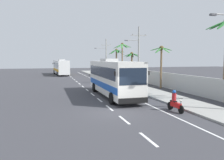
{
  "coord_description": "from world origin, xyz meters",
  "views": [
    {
      "loc": [
        -4.56,
        -15.27,
        3.89
      ],
      "look_at": [
        1.75,
        6.76,
        1.7
      ],
      "focal_mm": 35.43,
      "sensor_mm": 36.0,
      "label": 1
    }
  ],
  "objects_px": {
    "motorcycle_trailing": "(175,103)",
    "palm_nearest": "(132,60)",
    "palm_fourth": "(116,56)",
    "utility_pole_far": "(106,56)",
    "coach_bus_foreground": "(113,77)",
    "pedestrian_far_walk": "(129,80)",
    "pedestrian_near_kerb": "(129,77)",
    "pedestrian_midwalk": "(134,79)",
    "coach_bus_far_lane": "(61,67)",
    "motorcycle_beside_bus": "(106,80)",
    "palm_third": "(122,52)",
    "palm_second": "(161,57)",
    "utility_pole_mid": "(138,53)"
  },
  "relations": [
    {
      "from": "pedestrian_far_walk",
      "to": "palm_nearest",
      "type": "height_order",
      "value": "palm_nearest"
    },
    {
      "from": "utility_pole_far",
      "to": "palm_fourth",
      "type": "bearing_deg",
      "value": -31.18
    },
    {
      "from": "pedestrian_midwalk",
      "to": "motorcycle_beside_bus",
      "type": "bearing_deg",
      "value": -9.96
    },
    {
      "from": "pedestrian_midwalk",
      "to": "palm_nearest",
      "type": "height_order",
      "value": "palm_nearest"
    },
    {
      "from": "pedestrian_far_walk",
      "to": "pedestrian_near_kerb",
      "type": "bearing_deg",
      "value": 8.62
    },
    {
      "from": "motorcycle_beside_bus",
      "to": "palm_third",
      "type": "distance_m",
      "value": 15.08
    },
    {
      "from": "pedestrian_far_walk",
      "to": "palm_fourth",
      "type": "height_order",
      "value": "palm_fourth"
    },
    {
      "from": "coach_bus_far_lane",
      "to": "pedestrian_far_walk",
      "type": "bearing_deg",
      "value": -73.66
    },
    {
      "from": "pedestrian_midwalk",
      "to": "utility_pole_mid",
      "type": "relative_size",
      "value": 0.18
    },
    {
      "from": "palm_fourth",
      "to": "pedestrian_near_kerb",
      "type": "bearing_deg",
      "value": -100.04
    },
    {
      "from": "pedestrian_far_walk",
      "to": "utility_pole_mid",
      "type": "distance_m",
      "value": 5.44
    },
    {
      "from": "coach_bus_far_lane",
      "to": "palm_second",
      "type": "height_order",
      "value": "palm_second"
    },
    {
      "from": "utility_pole_mid",
      "to": "motorcycle_trailing",
      "type": "bearing_deg",
      "value": -103.83
    },
    {
      "from": "pedestrian_far_walk",
      "to": "palm_second",
      "type": "xyz_separation_m",
      "value": [
        3.61,
        -2.33,
        3.19
      ]
    },
    {
      "from": "coach_bus_foreground",
      "to": "pedestrian_far_walk",
      "type": "relative_size",
      "value": 7.41
    },
    {
      "from": "motorcycle_trailing",
      "to": "utility_pole_far",
      "type": "bearing_deg",
      "value": 83.8
    },
    {
      "from": "coach_bus_far_lane",
      "to": "utility_pole_far",
      "type": "height_order",
      "value": "utility_pole_far"
    },
    {
      "from": "coach_bus_far_lane",
      "to": "palm_fourth",
      "type": "bearing_deg",
      "value": -27.71
    },
    {
      "from": "pedestrian_near_kerb",
      "to": "pedestrian_midwalk",
      "type": "distance_m",
      "value": 3.23
    },
    {
      "from": "utility_pole_far",
      "to": "palm_nearest",
      "type": "relative_size",
      "value": 1.67
    },
    {
      "from": "pedestrian_far_walk",
      "to": "palm_fourth",
      "type": "xyz_separation_m",
      "value": [
        4.39,
        20.25,
        3.5
      ]
    },
    {
      "from": "palm_second",
      "to": "coach_bus_foreground",
      "type": "bearing_deg",
      "value": -151.85
    },
    {
      "from": "pedestrian_midwalk",
      "to": "palm_third",
      "type": "bearing_deg",
      "value": -80.42
    },
    {
      "from": "pedestrian_midwalk",
      "to": "utility_pole_mid",
      "type": "distance_m",
      "value": 4.42
    },
    {
      "from": "motorcycle_trailing",
      "to": "palm_nearest",
      "type": "xyz_separation_m",
      "value": [
        5.08,
        22.13,
        3.05
      ]
    },
    {
      "from": "coach_bus_foreground",
      "to": "motorcycle_trailing",
      "type": "distance_m",
      "value": 8.34
    },
    {
      "from": "coach_bus_foreground",
      "to": "motorcycle_beside_bus",
      "type": "height_order",
      "value": "coach_bus_foreground"
    },
    {
      "from": "coach_bus_far_lane",
      "to": "motorcycle_beside_bus",
      "type": "bearing_deg",
      "value": -77.02
    },
    {
      "from": "coach_bus_foreground",
      "to": "pedestrian_near_kerb",
      "type": "relative_size",
      "value": 6.68
    },
    {
      "from": "pedestrian_near_kerb",
      "to": "palm_nearest",
      "type": "xyz_separation_m",
      "value": [
        1.78,
        3.42,
        2.64
      ]
    },
    {
      "from": "coach_bus_far_lane",
      "to": "utility_pole_far",
      "type": "bearing_deg",
      "value": -26.91
    },
    {
      "from": "coach_bus_far_lane",
      "to": "palm_nearest",
      "type": "xyz_separation_m",
      "value": [
        11.17,
        -18.92,
        1.73
      ]
    },
    {
      "from": "palm_third",
      "to": "palm_fourth",
      "type": "height_order",
      "value": "palm_third"
    },
    {
      "from": "palm_fourth",
      "to": "coach_bus_foreground",
      "type": "bearing_deg",
      "value": -107.97
    },
    {
      "from": "motorcycle_beside_bus",
      "to": "pedestrian_near_kerb",
      "type": "relative_size",
      "value": 1.11
    },
    {
      "from": "palm_second",
      "to": "palm_fourth",
      "type": "xyz_separation_m",
      "value": [
        0.78,
        22.59,
        0.31
      ]
    },
    {
      "from": "palm_third",
      "to": "coach_bus_foreground",
      "type": "bearing_deg",
      "value": -111.0
    },
    {
      "from": "palm_fourth",
      "to": "utility_pole_far",
      "type": "bearing_deg",
      "value": 148.82
    },
    {
      "from": "pedestrian_near_kerb",
      "to": "utility_pole_far",
      "type": "xyz_separation_m",
      "value": [
        0.61,
        17.26,
        3.51
      ]
    },
    {
      "from": "motorcycle_trailing",
      "to": "pedestrian_far_walk",
      "type": "height_order",
      "value": "pedestrian_far_walk"
    },
    {
      "from": "utility_pole_mid",
      "to": "palm_nearest",
      "type": "distance_m",
      "value": 4.94
    },
    {
      "from": "pedestrian_near_kerb",
      "to": "pedestrian_far_walk",
      "type": "bearing_deg",
      "value": 108.42
    },
    {
      "from": "motorcycle_beside_bus",
      "to": "palm_nearest",
      "type": "distance_m",
      "value": 7.89
    },
    {
      "from": "motorcycle_trailing",
      "to": "pedestrian_near_kerb",
      "type": "xyz_separation_m",
      "value": [
        3.3,
        18.71,
        0.42
      ]
    },
    {
      "from": "utility_pole_mid",
      "to": "utility_pole_far",
      "type": "xyz_separation_m",
      "value": [
        -0.37,
        18.6,
        -0.16
      ]
    },
    {
      "from": "motorcycle_trailing",
      "to": "palm_second",
      "type": "xyz_separation_m",
      "value": [
        5.33,
        12.05,
        3.51
      ]
    },
    {
      "from": "pedestrian_far_walk",
      "to": "palm_third",
      "type": "xyz_separation_m",
      "value": [
        4.34,
        15.94,
        4.48
      ]
    },
    {
      "from": "coach_bus_foreground",
      "to": "pedestrian_near_kerb",
      "type": "xyz_separation_m",
      "value": [
        5.88,
        10.9,
        -0.98
      ]
    },
    {
      "from": "pedestrian_far_walk",
      "to": "coach_bus_foreground",
      "type": "bearing_deg",
      "value": 175.39
    },
    {
      "from": "coach_bus_foreground",
      "to": "palm_fourth",
      "type": "relative_size",
      "value": 1.89
    }
  ]
}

